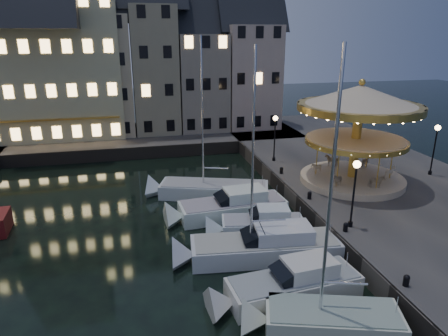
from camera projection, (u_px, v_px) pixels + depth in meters
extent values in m
plane|color=black|center=(239.00, 269.00, 22.06)|extent=(160.00, 160.00, 0.00)
cube|color=#474442|center=(396.00, 195.00, 30.39)|extent=(16.00, 56.00, 1.30)
cube|color=#474442|center=(109.00, 141.00, 45.96)|extent=(44.00, 12.00, 1.30)
cube|color=#47423A|center=(298.00, 205.00, 28.67)|extent=(0.15, 44.00, 1.30)
cube|color=#47423A|center=(127.00, 154.00, 40.86)|extent=(48.00, 0.15, 1.30)
cylinder|color=black|center=(350.00, 224.00, 24.06)|extent=(0.28, 0.28, 0.30)
cylinder|color=black|center=(353.00, 197.00, 23.50)|extent=(0.12, 0.12, 3.80)
sphere|color=#FFD18C|center=(357.00, 164.00, 22.85)|extent=(0.44, 0.44, 0.44)
cylinder|color=black|center=(274.00, 159.00, 36.52)|extent=(0.28, 0.28, 0.30)
cylinder|color=black|center=(275.00, 141.00, 35.96)|extent=(0.12, 0.12, 3.80)
sphere|color=#FFD18C|center=(275.00, 118.00, 35.30)|extent=(0.44, 0.44, 0.44)
cylinder|color=black|center=(430.00, 173.00, 32.95)|extent=(0.28, 0.28, 0.30)
cylinder|color=black|center=(434.00, 152.00, 32.39)|extent=(0.12, 0.12, 3.80)
sphere|color=#FFD18C|center=(438.00, 128.00, 31.74)|extent=(0.44, 0.44, 0.44)
cylinder|color=black|center=(406.00, 282.00, 18.38)|extent=(0.28, 0.28, 0.40)
sphere|color=black|center=(407.00, 278.00, 18.31)|extent=(0.30, 0.30, 0.30)
cylinder|color=black|center=(345.00, 228.00, 23.46)|extent=(0.28, 0.28, 0.40)
sphere|color=black|center=(346.00, 225.00, 23.39)|extent=(0.30, 0.30, 0.30)
cylinder|color=black|center=(309.00, 196.00, 28.07)|extent=(0.28, 0.28, 0.40)
sphere|color=black|center=(310.00, 193.00, 28.00)|extent=(0.30, 0.30, 0.30)
cylinder|color=black|center=(281.00, 171.00, 33.14)|extent=(0.28, 0.28, 0.40)
sphere|color=black|center=(281.00, 169.00, 33.07)|extent=(0.30, 0.30, 0.30)
cube|color=slate|center=(48.00, 81.00, 44.38)|extent=(5.60, 8.00, 12.00)
cube|color=tan|center=(104.00, 76.00, 45.52)|extent=(6.20, 8.00, 13.00)
cube|color=gray|center=(154.00, 70.00, 46.60)|extent=(5.00, 8.00, 14.00)
cube|color=gray|center=(200.00, 82.00, 48.25)|extent=(5.60, 8.00, 11.00)
cube|color=#B59F90|center=(249.00, 77.00, 49.39)|extent=(6.20, 8.00, 12.00)
cube|color=#BFBF91|center=(46.00, 68.00, 43.91)|extent=(16.00, 9.00, 15.00)
cube|color=beige|center=(332.00, 323.00, 17.28)|extent=(6.15, 3.84, 1.30)
cube|color=gray|center=(334.00, 310.00, 17.07)|extent=(5.82, 3.58, 0.10)
cylinder|color=silver|center=(330.00, 202.00, 15.50)|extent=(0.14, 0.14, 10.07)
cube|color=silver|center=(294.00, 289.00, 19.59)|extent=(6.73, 2.77, 1.30)
cube|color=gray|center=(294.00, 277.00, 19.38)|extent=(6.38, 2.56, 0.10)
cube|color=silver|center=(309.00, 267.00, 19.47)|extent=(2.63, 1.86, 0.80)
cube|color=black|center=(285.00, 273.00, 19.11)|extent=(1.26, 1.62, 0.91)
cube|color=silver|center=(265.00, 250.00, 23.07)|extent=(8.74, 3.43, 1.30)
cube|color=#969890|center=(265.00, 240.00, 22.86)|extent=(8.29, 3.18, 0.10)
cube|color=silver|center=(283.00, 232.00, 22.84)|extent=(3.42, 2.23, 0.80)
cube|color=black|center=(254.00, 236.00, 22.68)|extent=(1.57, 1.90, 1.04)
cylinder|color=silver|center=(253.00, 145.00, 20.94)|extent=(0.14, 0.14, 11.46)
cube|color=silver|center=(263.00, 229.00, 25.63)|extent=(5.50, 2.93, 1.30)
cube|color=gray|center=(263.00, 219.00, 25.42)|extent=(5.21, 2.73, 0.10)
cube|color=silver|center=(273.00, 213.00, 25.31)|extent=(2.23, 1.84, 0.80)
cube|color=black|center=(257.00, 215.00, 25.30)|extent=(1.18, 1.55, 0.83)
cube|color=silver|center=(233.00, 210.00, 28.39)|extent=(7.65, 3.00, 1.30)
cube|color=gray|center=(233.00, 201.00, 28.18)|extent=(7.26, 2.77, 0.10)
cube|color=silver|center=(245.00, 194.00, 28.29)|extent=(2.97, 2.06, 0.80)
cube|color=black|center=(225.00, 198.00, 27.91)|extent=(1.37, 1.83, 0.97)
cube|color=silver|center=(214.00, 191.00, 31.73)|extent=(8.83, 5.08, 1.30)
cube|color=gray|center=(214.00, 183.00, 31.51)|extent=(8.37, 4.76, 0.10)
cylinder|color=silver|center=(202.00, 112.00, 29.77)|extent=(0.14, 0.14, 11.41)
cylinder|color=#CFB691|center=(352.00, 179.00, 31.26)|extent=(7.92, 7.92, 0.49)
cylinder|color=gold|center=(356.00, 138.00, 30.19)|extent=(0.69, 0.69, 6.14)
cylinder|color=#CFB691|center=(356.00, 139.00, 30.23)|extent=(7.33, 7.33, 0.18)
cylinder|color=gold|center=(356.00, 141.00, 30.28)|extent=(7.60, 7.60, 0.35)
cone|color=#CFB691|center=(361.00, 96.00, 29.18)|extent=(9.11, 9.11, 1.58)
cylinder|color=gold|center=(359.00, 107.00, 29.45)|extent=(9.11, 9.11, 0.49)
sphere|color=gold|center=(362.00, 82.00, 28.86)|extent=(0.49, 0.49, 0.49)
imported|color=#CFB691|center=(377.00, 164.00, 32.34)|extent=(1.65, 1.20, 0.99)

